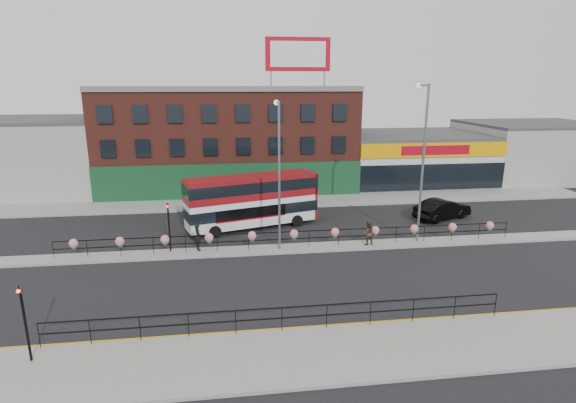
{
  "coord_description": "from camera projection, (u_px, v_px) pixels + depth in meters",
  "views": [
    {
      "loc": [
        -4.04,
        -27.58,
        10.68
      ],
      "look_at": [
        0.0,
        3.0,
        2.5
      ],
      "focal_mm": 28.0,
      "sensor_mm": 36.0,
      "label": 1
    }
  ],
  "objects": [
    {
      "name": "lamp_column_east",
      "position": [
        422.0,
        150.0,
        29.53
      ],
      "size": [
        0.38,
        1.85,
        10.52
      ],
      "color": "slate",
      "rests_on": "median"
    },
    {
      "name": "supermarket",
      "position": [
        410.0,
        157.0,
        50.1
      ],
      "size": [
        15.0,
        12.25,
        5.3
      ],
      "color": "silver",
      "rests_on": "ground"
    },
    {
      "name": "median",
      "position": [
        294.0,
        248.0,
        29.66
      ],
      "size": [
        60.0,
        1.6,
        0.15
      ],
      "primitive_type": "cube",
      "color": "gray",
      "rests_on": "ground"
    },
    {
      "name": "pedestrian_a",
      "position": [
        198.0,
        237.0,
        28.94
      ],
      "size": [
        0.94,
        0.87,
        1.79
      ],
      "primitive_type": "imported",
      "rotation": [
        0.0,
        0.0,
        1.94
      ],
      "color": "black",
      "rests_on": "median"
    },
    {
      "name": "north_pavement",
      "position": [
        275.0,
        202.0,
        41.16
      ],
      "size": [
        60.0,
        4.0,
        0.15
      ],
      "primitive_type": "cube",
      "color": "gray",
      "rests_on": "ground"
    },
    {
      "name": "car",
      "position": [
        442.0,
        209.0,
        36.17
      ],
      "size": [
        5.3,
        6.23,
        1.64
      ],
      "primitive_type": "imported",
      "rotation": [
        0.0,
        0.0,
        1.97
      ],
      "color": "black",
      "rests_on": "ground"
    },
    {
      "name": "brick_building",
      "position": [
        229.0,
        137.0,
        46.99
      ],
      "size": [
        25.0,
        12.21,
        10.3
      ],
      "color": "brown",
      "rests_on": "ground"
    },
    {
      "name": "double_decker_bus",
      "position": [
        252.0,
        196.0,
        33.57
      ],
      "size": [
        10.19,
        5.12,
        4.02
      ],
      "color": "white",
      "rests_on": "ground"
    },
    {
      "name": "yellow_line_outer",
      "position": [
        325.0,
        327.0,
        20.21
      ],
      "size": [
        60.0,
        0.1,
        0.01
      ],
      "primitive_type": "cube",
      "color": "gold",
      "rests_on": "ground"
    },
    {
      "name": "pedestrian_b",
      "position": [
        368.0,
        233.0,
        29.97
      ],
      "size": [
        0.94,
        0.81,
        1.65
      ],
      "primitive_type": "imported",
      "rotation": [
        0.0,
        0.0,
        3.25
      ],
      "color": "#402F23",
      "rests_on": "median"
    },
    {
      "name": "billboard",
      "position": [
        298.0,
        54.0,
        40.98
      ],
      "size": [
        6.0,
        0.29,
        4.4
      ],
      "color": "#A40517",
      "rests_on": "brick_building"
    },
    {
      "name": "ground",
      "position": [
        294.0,
        249.0,
        29.68
      ],
      "size": [
        120.0,
        120.0,
        0.0
      ],
      "primitive_type": "plane",
      "color": "black",
      "rests_on": "ground"
    },
    {
      "name": "lamp_column_west",
      "position": [
        279.0,
        164.0,
        28.15
      ],
      "size": [
        0.34,
        1.66,
        9.48
      ],
      "color": "slate",
      "rests_on": "median"
    },
    {
      "name": "south_pavement",
      "position": [
        336.0,
        353.0,
        18.16
      ],
      "size": [
        60.0,
        4.0,
        0.15
      ],
      "primitive_type": "cube",
      "color": "gray",
      "rests_on": "ground"
    },
    {
      "name": "warehouse_east",
      "position": [
        532.0,
        150.0,
        51.93
      ],
      "size": [
        14.5,
        12.0,
        6.3
      ],
      "color": "#9A9A95",
      "rests_on": "ground"
    },
    {
      "name": "traffic_light_south",
      "position": [
        23.0,
        307.0,
        16.98
      ],
      "size": [
        0.15,
        0.28,
        3.65
      ],
      "color": "black",
      "rests_on": "south_pavement"
    },
    {
      "name": "yellow_line_inner",
      "position": [
        325.0,
        325.0,
        20.38
      ],
      "size": [
        60.0,
        0.1,
        0.01
      ],
      "primitive_type": "cube",
      "color": "gold",
      "rests_on": "ground"
    },
    {
      "name": "median_railing",
      "position": [
        294.0,
        235.0,
        29.41
      ],
      "size": [
        30.04,
        0.56,
        1.23
      ],
      "color": "black",
      "rests_on": "median"
    },
    {
      "name": "traffic_light_median",
      "position": [
        168.0,
        217.0,
        28.41
      ],
      "size": [
        0.15,
        0.28,
        3.65
      ],
      "color": "black",
      "rests_on": "median"
    },
    {
      "name": "warehouse_west",
      "position": [
        26.0,
        155.0,
        44.84
      ],
      "size": [
        15.5,
        12.0,
        7.3
      ],
      "color": "#9A9A95",
      "rests_on": "ground"
    },
    {
      "name": "south_railing",
      "position": [
        282.0,
        314.0,
        19.5
      ],
      "size": [
        20.04,
        0.05,
        1.12
      ],
      "color": "black",
      "rests_on": "south_pavement"
    }
  ]
}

